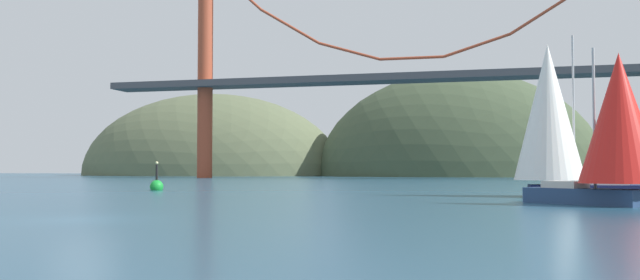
% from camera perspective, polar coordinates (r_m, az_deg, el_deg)
% --- Properties ---
extents(ground_plane, '(360.00, 360.00, 0.00)m').
position_cam_1_polar(ground_plane, '(25.98, -19.10, -6.31)').
color(ground_plane, navy).
extents(headland_left, '(66.70, 44.00, 40.33)m').
position_cam_1_polar(headland_left, '(171.25, -9.18, -2.93)').
color(headland_left, '#5B6647').
rests_on(headland_left, ground_plane).
extents(headland_center, '(63.84, 44.00, 47.32)m').
position_cam_1_polar(headland_center, '(156.84, 11.32, -2.98)').
color(headland_center, '#425138').
rests_on(headland_center, ground_plane).
extents(suspension_bridge, '(112.73, 6.00, 40.96)m').
position_cam_1_polar(suspension_bridge, '(118.65, 7.66, 5.89)').
color(suspension_bridge, '#A34228').
rests_on(suspension_bridge, ground_plane).
extents(sailboat_red_spinnaker, '(7.30, 6.66, 7.95)m').
position_cam_1_polar(sailboat_red_spinnaker, '(36.51, 23.49, 1.14)').
color(sailboat_red_spinnaker, navy).
rests_on(sailboat_red_spinnaker, ground_plane).
extents(sailboat_white_mainsail, '(8.05, 4.60, 10.34)m').
position_cam_1_polar(sailboat_white_mainsail, '(46.14, 18.77, 1.81)').
color(sailboat_white_mainsail, '#191E4C').
rests_on(sailboat_white_mainsail, ground_plane).
extents(channel_buoy, '(1.10, 1.10, 2.64)m').
position_cam_1_polar(channel_buoy, '(58.16, -13.50, -3.74)').
color(channel_buoy, green).
rests_on(channel_buoy, ground_plane).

